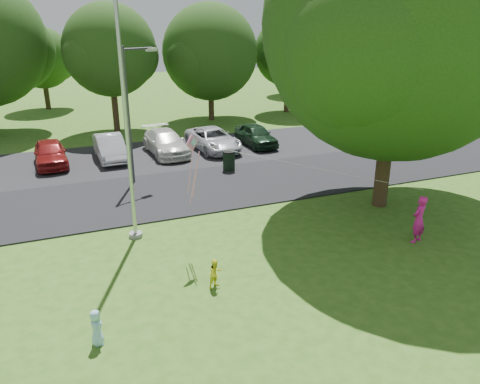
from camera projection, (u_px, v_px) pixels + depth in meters
name	position (u px, v px, depth m)	size (l,w,h in m)	color
ground	(280.00, 284.00, 14.39)	(120.00, 120.00, 0.00)	#336019
park_road	(195.00, 190.00, 22.19)	(60.00, 6.00, 0.06)	black
parking_strip	(163.00, 155.00, 27.83)	(42.00, 7.00, 0.06)	black
flagpole	(126.00, 127.00, 16.04)	(0.50, 0.50, 10.00)	#B7BABF
street_lamp	(132.00, 103.00, 21.99)	(1.74, 0.86, 6.52)	#3F3F44
trash_can	(229.00, 161.00, 24.81)	(0.68, 0.68, 1.08)	black
big_tree	(398.00, 32.00, 17.85)	(11.11, 10.58, 12.77)	#332316
tree_row	(152.00, 46.00, 33.97)	(64.35, 11.94, 10.88)	#332316
horizon_trees	(157.00, 56.00, 43.71)	(77.46, 7.20, 7.02)	#332316
parked_cars	(167.00, 143.00, 27.63)	(13.89, 5.09, 1.39)	maroon
woman	(419.00, 219.00, 16.81)	(0.65, 0.43, 1.78)	#DF1D8F
child_yellow	(216.00, 273.00, 14.09)	(0.45, 0.35, 0.92)	yellow
child_blue	(96.00, 328.00, 11.60)	(0.48, 0.31, 0.97)	#94D0E3
kite	(201.00, 157.00, 15.13)	(7.96, 2.46, 2.48)	pink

